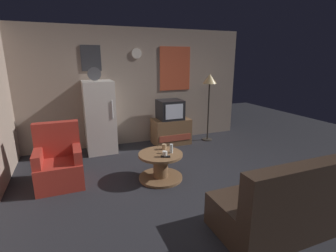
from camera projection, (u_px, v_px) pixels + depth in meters
name	position (u px, v px, depth m)	size (l,w,h in m)	color
ground_plane	(181.00, 188.00, 3.88)	(12.00, 12.00, 0.00)	#232328
wall_with_art	(137.00, 87.00, 5.74)	(5.20, 0.12, 2.59)	gray
fridge	(100.00, 117.00, 5.23)	(0.60, 0.62, 1.77)	silver
tv_stand	(171.00, 131.00, 5.85)	(0.84, 0.53, 0.59)	brown
crt_tv	(170.00, 110.00, 5.71)	(0.54, 0.51, 0.44)	black
standing_lamp	(210.00, 84.00, 5.82)	(0.32, 0.32, 1.59)	#332D28
coffee_table	(161.00, 166.00, 4.12)	(0.72, 0.72, 0.44)	brown
wine_glass	(171.00, 149.00, 4.07)	(0.05, 0.05, 0.15)	silver
mug_ceramic_white	(165.00, 154.00, 3.92)	(0.08, 0.08, 0.09)	silver
mug_ceramic_tan	(164.00, 147.00, 4.24)	(0.08, 0.08, 0.09)	tan
remote_control	(165.00, 157.00, 3.90)	(0.15, 0.04, 0.02)	black
armchair	(59.00, 163.00, 3.94)	(0.68, 0.68, 0.96)	#A52D23
couch	(291.00, 204.00, 2.88)	(1.70, 0.80, 0.92)	#38281E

